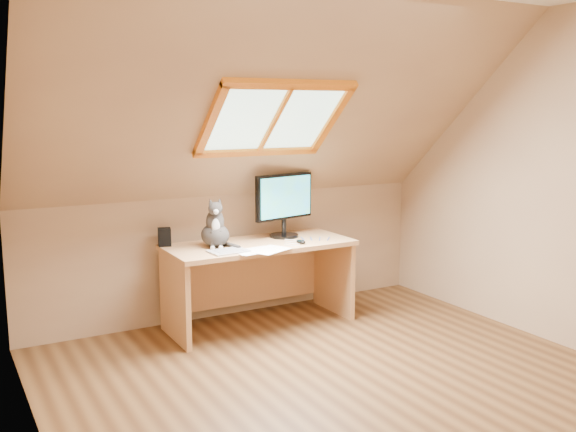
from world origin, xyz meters
TOP-DOWN VIEW (x-y plane):
  - ground at (0.00, 0.00)m, footprint 3.50×3.50m
  - room_shell at (0.00, -0.09)m, footprint 3.52×3.52m
  - desk at (0.05, 1.44)m, footprint 1.45×0.64m
  - monitor at (0.32, 1.48)m, footprint 0.55×0.24m
  - cat at (-0.31, 1.40)m, footprint 0.27×0.30m
  - desk_speaker at (-0.63, 1.63)m, footprint 0.11×0.11m
  - graphics_tablet at (-0.30, 1.19)m, footprint 0.29×0.22m
  - mouse at (0.31, 1.19)m, footprint 0.06×0.10m
  - papers at (-0.07, 1.12)m, footprint 0.35×0.30m
  - cables at (0.40, 1.26)m, footprint 0.51×0.26m

SIDE VIEW (x-z plane):
  - ground at x=0.00m, z-range 0.00..0.00m
  - desk at x=0.05m, z-range 0.12..0.78m
  - papers at x=-0.07m, z-range 0.66..0.67m
  - cables at x=0.40m, z-range 0.66..0.67m
  - graphics_tablet at x=-0.30m, z-range 0.66..0.67m
  - mouse at x=0.31m, z-range 0.66..0.69m
  - desk_speaker at x=-0.63m, z-range 0.66..0.80m
  - cat at x=-0.31m, z-range 0.61..0.99m
  - monitor at x=0.32m, z-range 0.70..1.21m
  - room_shell at x=0.00m, z-range 0.23..2.64m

